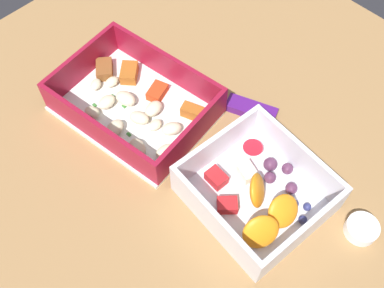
# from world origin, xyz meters

# --- Properties ---
(table_surface) EXTENTS (0.80, 0.80, 0.02)m
(table_surface) POSITION_xyz_m (0.00, 0.00, 0.01)
(table_surface) COLOR #9E7547
(table_surface) RESTS_ON ground
(pasta_container) EXTENTS (0.22, 0.17, 0.05)m
(pasta_container) POSITION_xyz_m (-0.11, 0.00, 0.04)
(pasta_container) COLOR white
(pasta_container) RESTS_ON table_surface
(fruit_bowl) EXTENTS (0.17, 0.16, 0.06)m
(fruit_bowl) POSITION_xyz_m (0.09, 0.02, 0.04)
(fruit_bowl) COLOR white
(fruit_bowl) RESTS_ON table_surface
(candy_bar) EXTENTS (0.07, 0.05, 0.01)m
(candy_bar) POSITION_xyz_m (-0.00, 0.11, 0.03)
(candy_bar) COLOR #51197A
(candy_bar) RESTS_ON table_surface
(paper_cup_liner) EXTENTS (0.04, 0.04, 0.02)m
(paper_cup_liner) POSITION_xyz_m (0.21, 0.07, 0.03)
(paper_cup_liner) COLOR white
(paper_cup_liner) RESTS_ON table_surface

